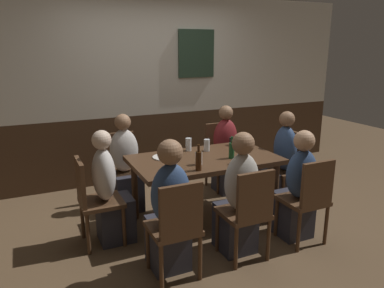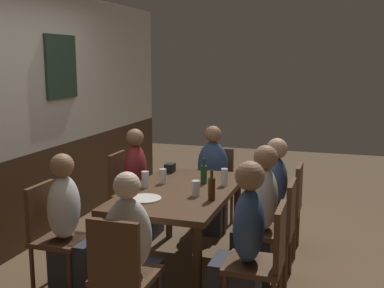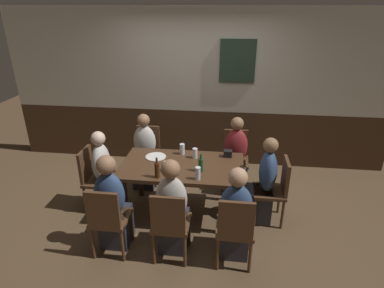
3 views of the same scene
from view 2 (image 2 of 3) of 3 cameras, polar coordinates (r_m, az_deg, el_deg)
The scene contains 25 objects.
ground_plane at distance 4.50m, azimuth -1.34°, elevation -14.53°, with size 12.00×12.00×0.00m, color brown.
wall_back at distance 4.93m, azimuth -19.85°, elevation 2.83°, with size 6.40×0.13×2.60m.
dining_table at distance 4.27m, azimuth -1.37°, elevation -6.51°, with size 1.56×0.90×0.74m.
chair_head_east at distance 5.41m, azimuth 2.81°, elevation -4.67°, with size 0.40×0.40×0.88m.
chair_left_far at distance 4.11m, azimuth -16.28°, elevation -9.93°, with size 0.40×0.40×0.88m.
chair_right_near at distance 4.78m, azimuth 11.32°, elevation -6.88°, with size 0.40×0.40×0.88m.
chair_head_west at distance 3.29m, azimuth -8.45°, elevation -14.79°, with size 0.40×0.40×0.88m.
chair_left_near at distance 3.50m, azimuth 8.64°, elevation -13.25°, with size 0.40×0.40×0.88m.
chair_right_far at distance 5.24m, azimuth -7.86°, elevation -5.25°, with size 0.40×0.40×0.88m.
chair_mid_near at distance 4.13m, azimuth 10.20°, elevation -9.57°, with size 0.40×0.40×0.88m.
person_head_east at distance 5.27m, azimuth 2.35°, elevation -5.18°, with size 0.37×0.34×1.17m.
person_left_far at distance 4.03m, azimuth -14.32°, elevation -10.46°, with size 0.34×0.37×1.15m.
person_right_near at distance 4.80m, azimuth 9.37°, elevation -6.96°, with size 0.34×0.37×1.13m.
person_head_west at distance 3.43m, azimuth -7.21°, elevation -13.99°, with size 0.37×0.34×1.14m.
person_left_near at distance 3.52m, azimuth 6.00°, elevation -12.86°, with size 0.34×0.37×1.19m.
person_right_far at distance 5.18m, azimuth -6.24°, elevation -5.54°, with size 0.34×0.37×1.15m.
person_mid_near at distance 4.15m, azimuth 7.97°, elevation -9.35°, with size 0.34×0.37×1.18m.
beer_glass_half at distance 4.43m, azimuth -3.51°, elevation -3.91°, with size 0.07×0.07×0.14m.
highball_clear at distance 4.36m, azimuth 3.89°, elevation -4.11°, with size 0.06×0.06×0.16m.
tumbler_short at distance 4.03m, azimuth 0.45°, elevation -5.41°, with size 0.07×0.07×0.13m.
pint_glass_amber at distance 4.30m, azimuth -5.61°, elevation -4.36°, with size 0.07×0.07×0.15m.
beer_bottle_green at distance 4.42m, azimuth 1.42°, elevation -3.58°, with size 0.06×0.06×0.24m.
beer_bottle_brown at distance 3.90m, azimuth 2.36°, elevation -5.31°, with size 0.06×0.06×0.26m.
plate_white_large at distance 3.96m, azimuth -5.66°, elevation -6.51°, with size 0.27×0.27×0.01m, color white.
condiment_caddy at distance 4.86m, azimuth -2.66°, elevation -2.87°, with size 0.11×0.09×0.09m, color black.
Camera 2 is at (-3.86, -1.35, 1.88)m, focal length 44.62 mm.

